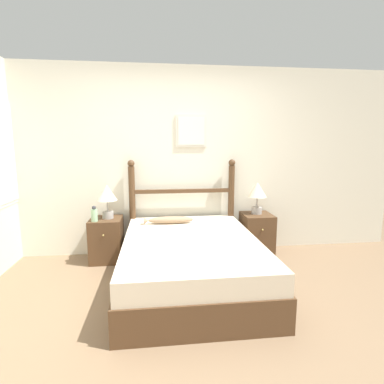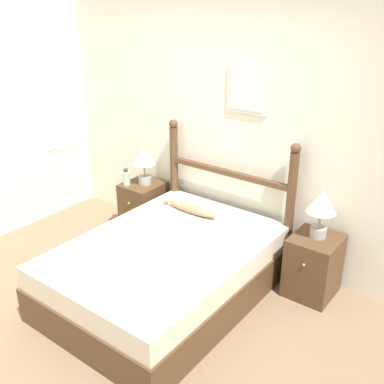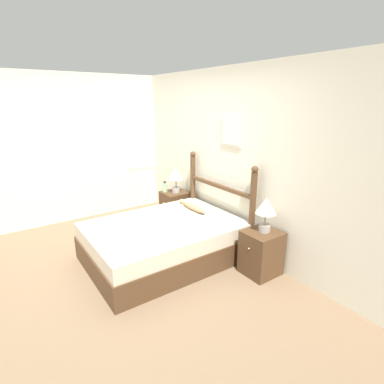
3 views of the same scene
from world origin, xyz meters
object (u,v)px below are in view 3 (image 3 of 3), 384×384
Objects in this scene: fish_pillow at (193,207)px; bed at (164,241)px; bottle at (165,187)px; nightstand_right at (261,253)px; table_lamp_right at (266,208)px; table_lamp_left at (176,176)px; nightstand_left at (175,207)px.

bed is at bearing -72.07° from fish_pillow.
bottle is (-1.13, 0.67, 0.40)m from bed.
nightstand_right is 1.29× the size of table_lamp_right.
bed is 1.37m from bottle.
fish_pillow is (0.93, -0.05, -0.09)m from bottle.
nightstand_right is 1.29× the size of table_lamp_left.
table_lamp_left is 2.00m from table_lamp_right.
nightstand_left is 0.90× the size of fish_pillow.
table_lamp_right reaches higher than nightstand_right.
nightstand_right is 2.08m from table_lamp_left.
table_lamp_right is at bearing 0.74° from nightstand_left.
nightstand_left is 1.00× the size of nightstand_right.
table_lamp_left is (-2.00, 0.01, 0.58)m from nightstand_right.
bottle is 0.93m from fish_pillow.
bottle is (-0.11, -0.13, 0.37)m from nightstand_left.
table_lamp_left is at bearing 14.93° from nightstand_left.
table_lamp_left is 0.86m from fish_pillow.
bottle reaches higher than nightstand_left.
bottle reaches higher than bed.
fish_pillow is at bearing -12.79° from nightstand_left.
bed is 0.72m from fish_pillow.
nightstand_left is 0.58m from table_lamp_left.
bed is at bearing -30.89° from bottle.
fish_pillow reaches higher than nightstand_right.
fish_pillow reaches higher than bed.
table_lamp_left reaches higher than bed.
bottle is at bearing 176.81° from fish_pillow.
bed is 1.30m from nightstand_right.
fish_pillow is (-1.22, -0.21, -0.30)m from table_lamp_right.
table_lamp_right is 0.70× the size of fish_pillow.
table_lamp_right is (1.01, 0.83, 0.61)m from bed.
table_lamp_right is at bearing 94.24° from nightstand_right.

